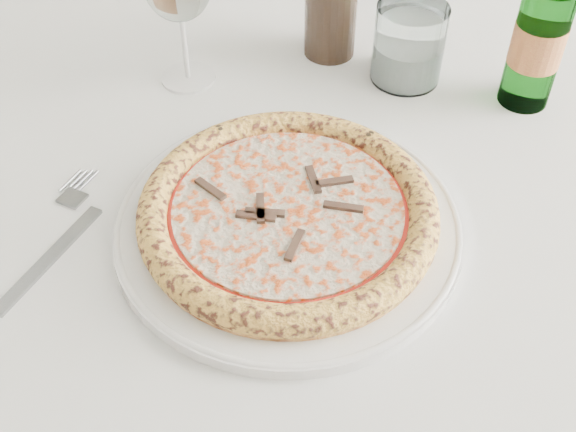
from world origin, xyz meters
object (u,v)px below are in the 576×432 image
tumbler (408,48)px  dining_table (293,216)px  plate (288,224)px  beer_bottle (541,33)px  pizza (288,212)px

tumbler → dining_table: bearing=-127.0°
dining_table → plate: size_ratio=4.41×
tumbler → beer_bottle: beer_bottle is taller
pizza → tumbler: tumbler is taller
pizza → dining_table: bearing=90.0°
beer_bottle → plate: bearing=-139.4°
beer_bottle → dining_table: bearing=-153.6°
dining_table → tumbler: size_ratio=15.76×
plate → dining_table: bearing=90.0°
plate → tumbler: size_ratio=3.57×
plate → pizza: 0.02m
dining_table → pizza: size_ratio=5.17×
beer_bottle → tumbler: bearing=164.5°
tumbler → pizza: bearing=-115.8°
pizza → tumbler: bearing=64.2°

